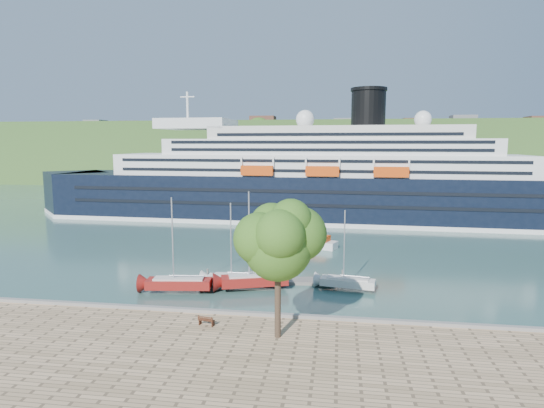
{
  "coord_description": "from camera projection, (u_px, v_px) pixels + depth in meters",
  "views": [
    {
      "loc": [
        9.1,
        -37.82,
        16.06
      ],
      "look_at": [
        -0.95,
        30.0,
        6.8
      ],
      "focal_mm": 30.0,
      "sensor_mm": 36.0,
      "label": 1
    }
  ],
  "objects": [
    {
      "name": "park_bench",
      "position": [
        207.0,
        320.0,
        37.69
      ],
      "size": [
        1.51,
        0.85,
        0.91
      ],
      "primitive_type": null,
      "rotation": [
        0.0,
        0.0,
        -0.19
      ],
      "color": "#4C2715",
      "rests_on": "promenade"
    },
    {
      "name": "sailboat_red",
      "position": [
        254.0,
        243.0,
        49.35
      ],
      "size": [
        8.34,
        4.66,
        10.4
      ],
      "primitive_type": null,
      "rotation": [
        0.0,
        0.0,
        0.32
      ],
      "color": "maroon",
      "rests_on": "ground"
    },
    {
      "name": "cruise_ship",
      "position": [
        305.0,
        155.0,
        93.83
      ],
      "size": [
        120.4,
        21.27,
        26.93
      ],
      "primitive_type": null,
      "rotation": [
        0.0,
        0.0,
        -0.03
      ],
      "color": "black",
      "rests_on": "ground"
    },
    {
      "name": "sailboat_white_far",
      "position": [
        348.0,
        252.0,
        49.31
      ],
      "size": [
        6.76,
        2.84,
        8.46
      ],
      "primitive_type": null,
      "rotation": [
        0.0,
        0.0,
        -0.16
      ],
      "color": "silver",
      "rests_on": "ground"
    },
    {
      "name": "quay_coping",
      "position": [
        233.0,
        312.0,
        40.19
      ],
      "size": [
        220.0,
        0.5,
        0.3
      ],
      "primitive_type": "cube",
      "color": "slate",
      "rests_on": "promenade"
    },
    {
      "name": "ground",
      "position": [
        233.0,
        324.0,
        40.54
      ],
      "size": [
        400.0,
        400.0,
        0.0
      ],
      "primitive_type": "plane",
      "color": "#2D514B",
      "rests_on": "ground"
    },
    {
      "name": "far_hillside",
      "position": [
        317.0,
        153.0,
        181.08
      ],
      "size": [
        400.0,
        50.0,
        24.0
      ],
      "primitive_type": "cube",
      "color": "#2F5321",
      "rests_on": "ground"
    },
    {
      "name": "floating_pontoon",
      "position": [
        258.0,
        281.0,
        52.62
      ],
      "size": [
        17.7,
        4.26,
        0.39
      ],
      "primitive_type": null,
      "rotation": [
        0.0,
        0.0,
        0.12
      ],
      "color": "slate",
      "rests_on": "ground"
    },
    {
      "name": "promenade_tree",
      "position": [
        278.0,
        263.0,
        34.74
      ],
      "size": [
        7.11,
        7.11,
        11.78
      ],
      "primitive_type": null,
      "color": "#315A17",
      "rests_on": "promenade"
    },
    {
      "name": "sailboat_extra",
      "position": [
        178.0,
        248.0,
        48.37
      ],
      "size": [
        7.87,
        3.1,
        9.9
      ],
      "primitive_type": null,
      "rotation": [
        0.0,
        0.0,
        0.13
      ],
      "color": "maroon",
      "rests_on": "ground"
    },
    {
      "name": "sailboat_white_near",
      "position": [
        235.0,
        248.0,
        49.99
      ],
      "size": [
        7.08,
        2.05,
        9.12
      ],
      "primitive_type": null,
      "rotation": [
        0.0,
        0.0,
        0.01
      ],
      "color": "silver",
      "rests_on": "ground"
    },
    {
      "name": "tender_launch",
      "position": [
        314.0,
        241.0,
        70.21
      ],
      "size": [
        7.47,
        4.73,
        1.95
      ],
      "primitive_type": null,
      "rotation": [
        0.0,
        0.0,
        -0.36
      ],
      "color": "#D5420C",
      "rests_on": "ground"
    }
  ]
}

